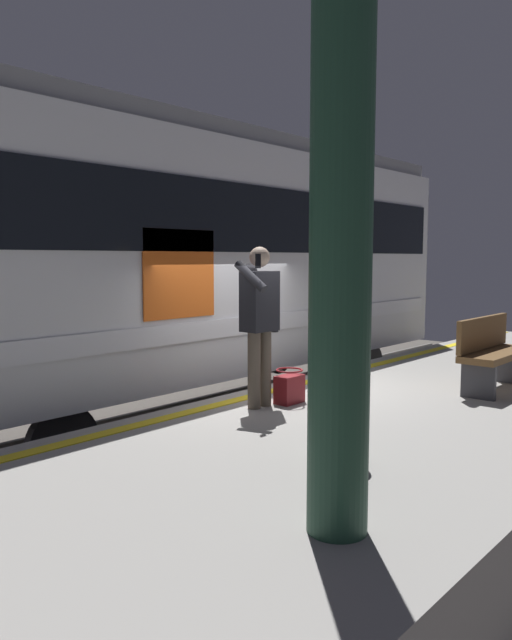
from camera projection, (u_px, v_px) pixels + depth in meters
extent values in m
plane|color=#4C4742|center=(259.00, 460.00, 7.80)|extent=(24.08, 24.08, 0.00)
cube|color=gray|center=(393.00, 456.00, 6.49)|extent=(16.05, 3.83, 0.95)
cube|color=yellow|center=(277.00, 390.00, 7.51)|extent=(15.73, 0.16, 0.01)
cube|color=slate|center=(195.00, 436.00, 8.59)|extent=(20.87, 0.08, 0.16)
cube|color=slate|center=(132.00, 418.00, 9.54)|extent=(20.87, 0.08, 0.16)
cube|color=silver|center=(203.00, 260.00, 9.47)|extent=(9.73, 2.73, 3.19)
cube|color=gray|center=(202.00, 147.00, 9.29)|extent=(9.53, 2.51, 0.24)
cube|color=black|center=(271.00, 220.00, 8.50)|extent=(9.24, 0.03, 0.90)
cube|color=silver|center=(271.00, 322.00, 8.65)|extent=(9.24, 0.03, 0.24)
cube|color=#19A58C|center=(339.00, 270.00, 9.84)|extent=(1.11, 0.02, 1.07)
cube|color=#D85919|center=(180.00, 274.00, 7.30)|extent=(1.11, 0.02, 1.07)
cylinder|color=black|center=(63.00, 443.00, 6.59)|extent=(0.84, 0.12, 0.84)
cylinder|color=black|center=(369.00, 366.00, 11.30)|extent=(0.84, 0.12, 0.84)
cylinder|color=black|center=(278.00, 354.00, 12.74)|extent=(0.84, 0.12, 0.84)
cylinder|color=brown|center=(265.00, 368.00, 6.69)|extent=(0.14, 0.14, 0.84)
cylinder|color=brown|center=(254.00, 370.00, 6.56)|extent=(0.14, 0.14, 0.84)
cube|color=black|center=(260.00, 301.00, 6.55)|extent=(0.40, 0.24, 0.65)
sphere|color=black|center=(249.00, 273.00, 6.62)|extent=(0.20, 0.20, 0.20)
sphere|color=beige|center=(260.00, 257.00, 6.50)|extent=(0.22, 0.22, 0.22)
cylinder|color=black|center=(274.00, 306.00, 6.74)|extent=(0.09, 0.09, 0.58)
cylinder|color=black|center=(251.00, 276.00, 6.29)|extent=(0.09, 0.42, 0.33)
cube|color=black|center=(258.00, 261.00, 6.21)|extent=(0.07, 0.02, 0.15)
cube|color=maroon|center=(289.00, 389.00, 6.82)|extent=(0.33, 0.20, 0.32)
torus|color=maroon|center=(289.00, 370.00, 6.80)|extent=(0.30, 0.30, 0.02)
cylinder|color=#1E3F2D|center=(342.00, 180.00, 3.43)|extent=(0.36, 0.36, 4.13)
cube|color=brown|center=(498.00, 354.00, 7.43)|extent=(1.45, 0.44, 0.08)
cube|color=brown|center=(483.00, 333.00, 7.53)|extent=(1.45, 0.06, 0.40)
cube|color=#333338|center=(478.00, 380.00, 7.02)|extent=(0.06, 0.40, 0.45)
cylinder|color=#2D4C38|center=(337.00, 414.00, 4.91)|extent=(0.38, 0.38, 0.75)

